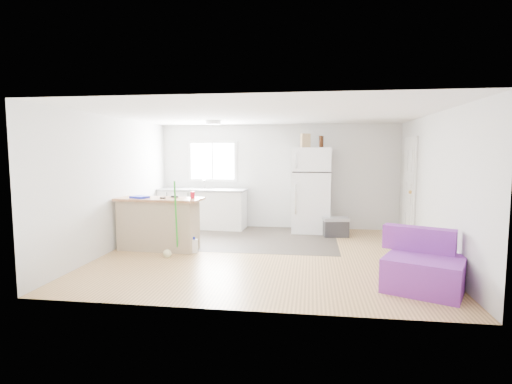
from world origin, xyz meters
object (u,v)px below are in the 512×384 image
at_px(mop, 170,244).
at_px(cleaner_jug, 194,246).
at_px(peninsula, 159,223).
at_px(bottle_right, 322,142).
at_px(cooler, 335,227).
at_px(blue_tray, 140,197).
at_px(kitchen_cabinets, 203,208).
at_px(refrigerator, 311,190).
at_px(cardboard_box, 305,141).
at_px(purple_seat, 423,268).
at_px(red_cup, 193,195).
at_px(bottle_left, 321,142).

bearing_deg(mop, cleaner_jug, 31.50).
xyz_separation_m(peninsula, bottle_right, (2.95, 2.03, 1.51)).
bearing_deg(cooler, blue_tray, -164.51).
bearing_deg(kitchen_cabinets, refrigerator, 1.27).
bearing_deg(blue_tray, cleaner_jug, -5.60).
bearing_deg(bottle_right, cardboard_box, -170.26).
xyz_separation_m(purple_seat, blue_tray, (-4.52, 1.47, 0.69)).
xyz_separation_m(peninsula, purple_seat, (4.20, -1.52, -0.20)).
distance_m(cleaner_jug, mop, 0.47).
relative_size(kitchen_cabinets, bottle_right, 8.34).
bearing_deg(red_cup, cleaner_jug, -70.34).
bearing_deg(bottle_right, peninsula, -145.54).
bearing_deg(peninsula, purple_seat, -16.80).
relative_size(bottle_left, bottle_right, 1.00).
relative_size(refrigerator, bottle_left, 7.46).
bearing_deg(bottle_right, mop, -135.72).
bearing_deg(mop, red_cup, 50.28).
bearing_deg(cooler, cardboard_box, 140.63).
bearing_deg(bottle_right, blue_tray, -147.57).
relative_size(mop, cardboard_box, 4.37).
relative_size(cooler, cleaner_jug, 2.03).
bearing_deg(mop, cardboard_box, 33.96).
distance_m(blue_tray, cardboard_box, 3.71).
bearing_deg(purple_seat, kitchen_cabinets, 162.04).
bearing_deg(bottle_left, cardboard_box, 170.93).
distance_m(kitchen_cabinets, refrigerator, 2.55).
relative_size(kitchen_cabinets, peninsula, 1.33).
bearing_deg(cooler, cleaner_jug, -154.83).
bearing_deg(kitchen_cabinets, purple_seat, -39.29).
relative_size(cooler, purple_seat, 0.48).
relative_size(purple_seat, mop, 0.92).
bearing_deg(cleaner_jug, cardboard_box, 35.49).
bearing_deg(peninsula, bottle_right, 37.57).
relative_size(cooler, blue_tray, 1.93).
height_order(cleaner_jug, cardboard_box, cardboard_box).
bearing_deg(purple_seat, red_cup, -179.10).
xyz_separation_m(kitchen_cabinets, blue_tray, (-0.56, -2.17, 0.50)).
bearing_deg(bottle_left, kitchen_cabinets, 175.82).
xyz_separation_m(purple_seat, cardboard_box, (-1.60, 3.49, 1.74)).
relative_size(blue_tray, bottle_right, 1.20).
bearing_deg(peninsula, cooler, 29.07).
bearing_deg(bottle_left, cooler, -44.91).
bearing_deg(mop, cooler, 21.85).
height_order(purple_seat, mop, mop).
height_order(kitchen_cabinets, purple_seat, kitchen_cabinets).
bearing_deg(refrigerator, peninsula, -142.13).
bearing_deg(red_cup, mop, -115.85).
bearing_deg(bottle_left, mop, -136.69).
bearing_deg(cleaner_jug, refrigerator, 34.18).
bearing_deg(kitchen_cabinets, peninsula, -93.13).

